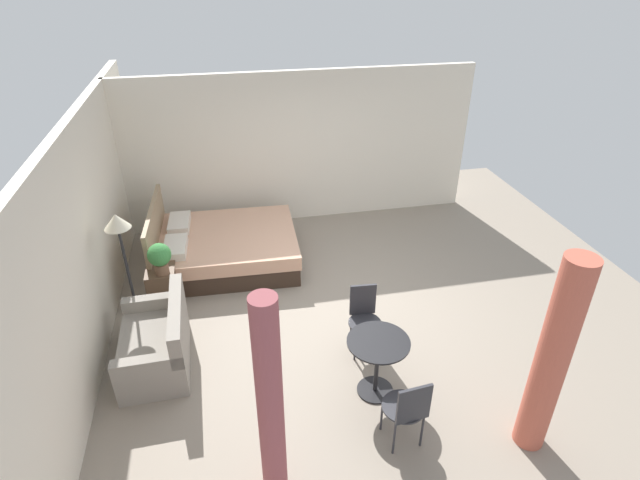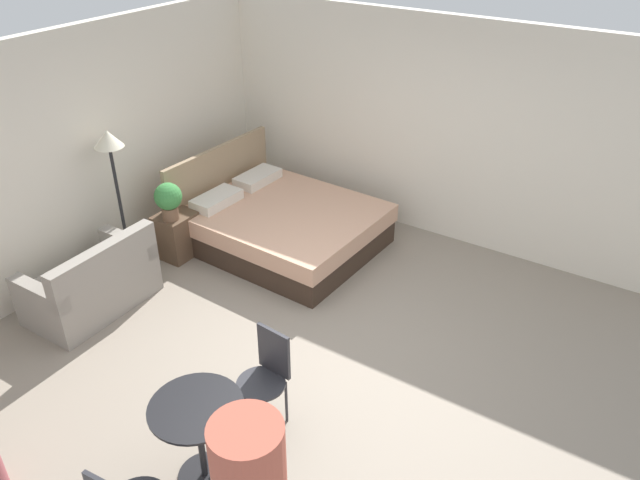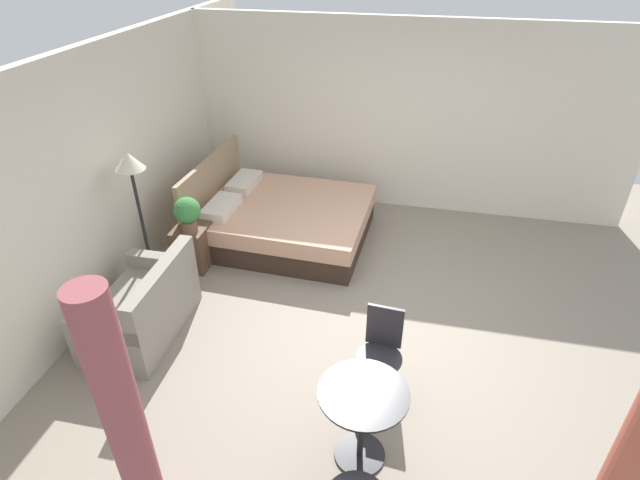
% 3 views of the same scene
% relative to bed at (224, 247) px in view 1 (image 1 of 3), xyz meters
% --- Properties ---
extents(ground_plane, '(8.59, 9.11, 0.02)m').
position_rel_bed_xyz_m(ground_plane, '(-1.46, -1.48, -0.29)').
color(ground_plane, gray).
extents(wall_back, '(8.59, 0.12, 2.64)m').
position_rel_bed_xyz_m(wall_back, '(-1.46, 1.58, 1.04)').
color(wall_back, silver).
rests_on(wall_back, ground).
extents(wall_right, '(0.12, 6.11, 2.64)m').
position_rel_bed_xyz_m(wall_right, '(1.34, -1.48, 1.04)').
color(wall_right, silver).
rests_on(wall_right, ground).
extents(bed, '(1.85, 2.20, 1.04)m').
position_rel_bed_xyz_m(bed, '(0.00, 0.00, 0.00)').
color(bed, '#38281E').
rests_on(bed, ground).
extents(couch, '(1.27, 0.78, 0.83)m').
position_rel_bed_xyz_m(couch, '(-2.10, 0.85, 0.01)').
color(couch, gray).
rests_on(couch, ground).
extents(nightstand, '(0.46, 0.39, 0.54)m').
position_rel_bed_xyz_m(nightstand, '(-0.86, 0.87, -0.01)').
color(nightstand, brown).
rests_on(nightstand, ground).
extents(potted_plant, '(0.31, 0.31, 0.44)m').
position_rel_bed_xyz_m(potted_plant, '(-0.96, 0.83, 0.52)').
color(potted_plant, brown).
rests_on(potted_plant, nightstand).
extents(floor_lamp, '(0.31, 0.31, 1.65)m').
position_rel_bed_xyz_m(floor_lamp, '(-1.35, 1.17, 1.10)').
color(floor_lamp, black).
rests_on(floor_lamp, ground).
extents(balcony_table, '(0.68, 0.68, 0.73)m').
position_rel_bed_xyz_m(balcony_table, '(-3.07, -1.53, 0.23)').
color(balcony_table, black).
rests_on(balcony_table, ground).
extents(cafe_chair_near_window, '(0.47, 0.47, 0.88)m').
position_rel_bed_xyz_m(cafe_chair_near_window, '(-3.80, -1.60, 0.25)').
color(cafe_chair_near_window, '#2D2D33').
rests_on(cafe_chair_near_window, ground).
extents(cafe_chair_near_couch, '(0.43, 0.43, 0.87)m').
position_rel_bed_xyz_m(cafe_chair_near_couch, '(-2.33, -1.59, 0.24)').
color(cafe_chair_near_couch, '#2D2D33').
rests_on(cafe_chair_near_couch, ground).
extents(curtain_left, '(0.30, 0.30, 2.17)m').
position_rel_bed_xyz_m(curtain_left, '(-4.01, -2.85, 0.81)').
color(curtain_left, '#C15B47').
rests_on(curtain_left, ground).
extents(curtain_right, '(0.22, 0.22, 2.17)m').
position_rel_bed_xyz_m(curtain_right, '(-4.01, -0.28, 0.81)').
color(curtain_right, '#994C51').
rests_on(curtain_right, ground).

